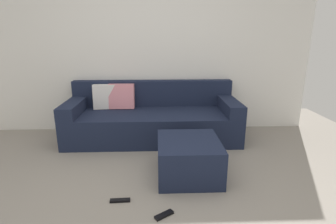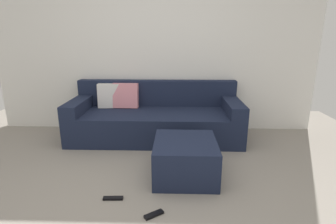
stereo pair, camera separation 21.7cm
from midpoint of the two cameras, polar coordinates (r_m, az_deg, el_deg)
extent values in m
plane|color=gray|center=(2.43, -7.62, -20.54)|extent=(6.46, 6.46, 0.00)
cube|color=silver|center=(4.14, -5.60, 15.07)|extent=(4.97, 0.10, 2.76)
cube|color=#192138|center=(3.83, -4.92, -2.91)|extent=(2.43, 0.92, 0.41)
cube|color=#192138|center=(4.09, -4.83, 4.12)|extent=(2.43, 0.17, 0.39)
cube|color=#192138|center=(3.96, -21.21, 1.03)|extent=(0.22, 0.92, 0.17)
cube|color=#192138|center=(3.86, 11.60, 1.42)|extent=(0.22, 0.92, 0.17)
cube|color=white|center=(4.03, -14.90, 3.24)|extent=(0.37, 0.18, 0.37)
cube|color=pink|center=(3.99, -11.57, 3.38)|extent=(0.37, 0.18, 0.38)
cube|color=#192138|center=(2.84, 2.29, -9.98)|extent=(0.65, 0.71, 0.40)
cube|color=black|center=(2.35, -3.70, -21.50)|extent=(0.17, 0.14, 0.02)
cube|color=black|center=(2.57, -12.90, -18.29)|extent=(0.19, 0.05, 0.02)
camera|label=1|loc=(0.11, -91.94, -0.56)|focal=28.01mm
camera|label=2|loc=(0.11, 88.06, 0.56)|focal=28.01mm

